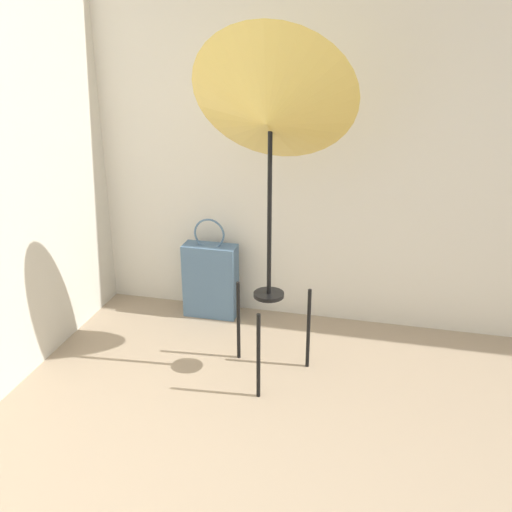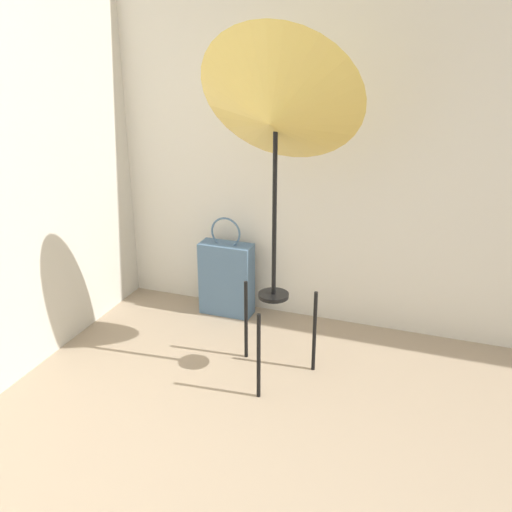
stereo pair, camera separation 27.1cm
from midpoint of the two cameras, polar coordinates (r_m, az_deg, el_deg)
wall_back at (r=3.44m, az=6.68°, el=13.81°), size 8.00×0.05×2.60m
photo_umbrella at (r=2.77m, az=-1.50°, el=13.54°), size 0.78×0.59×1.76m
tote_bag at (r=3.77m, az=-6.40°, el=-2.30°), size 0.33×0.14×0.64m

